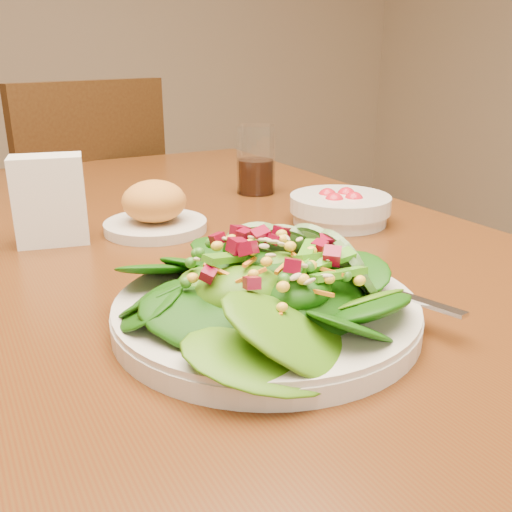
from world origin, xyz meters
name	(u,v)px	position (x,y,z in m)	size (l,w,h in m)	color
dining_table	(176,312)	(0.00, 0.00, 0.65)	(0.90, 1.40, 0.75)	#492A10
chair_far	(78,245)	(0.04, 0.84, 0.50)	(0.55, 0.55, 0.94)	black
salad_plate	(275,291)	(0.00, -0.27, 0.78)	(0.30, 0.30, 0.09)	beige
bread_plate	(155,211)	(0.00, 0.07, 0.78)	(0.15, 0.15, 0.08)	beige
tomato_bowl	(340,208)	(0.27, -0.02, 0.77)	(0.15, 0.15, 0.05)	beige
drinking_glass	(256,164)	(0.25, 0.21, 0.80)	(0.07, 0.07, 0.13)	silver
napkin_holder	(50,198)	(-0.14, 0.09, 0.81)	(0.10, 0.07, 0.12)	white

